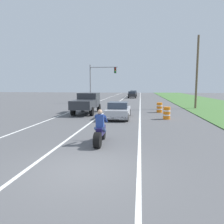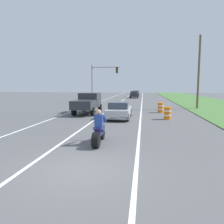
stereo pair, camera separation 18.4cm
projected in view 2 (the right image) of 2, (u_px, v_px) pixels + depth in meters
The scene contains 13 objects.
ground_plane at pixel (80, 170), 6.86m from camera, with size 160.00×160.00×0.00m, color #565659.
lane_stripe_left_solid at pixel (85, 107), 27.28m from camera, with size 0.14×120.00×0.01m, color white.
lane_stripe_right_solid at pixel (141, 108), 26.25m from camera, with size 0.14×120.00×0.01m, color white.
lane_stripe_centre_dashed at pixel (113, 107), 26.76m from camera, with size 0.14×120.00×0.01m, color white.
motorcycle_with_rider at pixel (99, 132), 9.82m from camera, with size 0.70×2.21×1.62m.
sports_car_silver at pixel (119, 111), 17.76m from camera, with size 1.84×4.30×1.37m.
pickup_truck_left_lane_dark_grey at pixel (88, 102), 20.87m from camera, with size 2.02×4.80×1.98m.
traffic_light_mast_near at pixel (100, 78), 33.75m from camera, with size 4.47×0.34×6.00m.
utility_pole_roadside at pixel (199, 72), 24.73m from camera, with size 0.24×0.24×8.47m, color brown.
construction_barrel_nearest at pixel (167, 113), 17.20m from camera, with size 0.58×0.58×1.00m.
construction_barrel_mid at pixel (161, 108), 21.59m from camera, with size 0.58×0.58×1.00m.
distant_car_far_ahead at pixel (134, 95), 47.85m from camera, with size 1.80×4.00×1.50m.
distant_car_further_ahead at pixel (136, 93), 55.88m from camera, with size 1.80×4.00×1.50m.
Camera 2 is at (1.98, -6.37, 2.68)m, focal length 34.26 mm.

